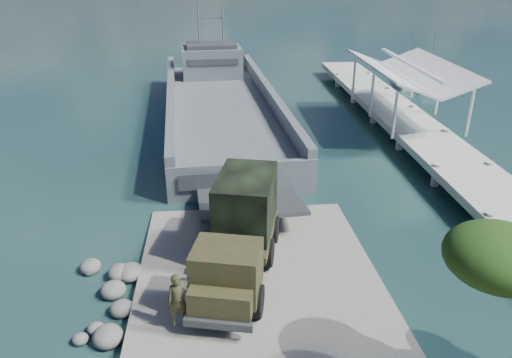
{
  "coord_description": "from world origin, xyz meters",
  "views": [
    {
      "loc": [
        -1.7,
        -15.77,
        12.74
      ],
      "look_at": [
        0.33,
        6.0,
        2.72
      ],
      "focal_mm": 35.0,
      "sensor_mm": 36.0,
      "label": 1
    }
  ],
  "objects_px": {
    "military_truck": "(240,231)",
    "sailboat_far": "(405,83)",
    "sailboat_near": "(428,86)",
    "landing_craft": "(221,113)",
    "pier": "(409,115)",
    "soldier": "(179,309)"
  },
  "relations": [
    {
      "from": "soldier",
      "to": "military_truck",
      "type": "bearing_deg",
      "value": 51.08
    },
    {
      "from": "landing_craft",
      "to": "sailboat_near",
      "type": "relative_size",
      "value": 5.49
    },
    {
      "from": "military_truck",
      "to": "sailboat_near",
      "type": "distance_m",
      "value": 36.71
    },
    {
      "from": "sailboat_near",
      "to": "sailboat_far",
      "type": "height_order",
      "value": "sailboat_near"
    },
    {
      "from": "military_truck",
      "to": "sailboat_far",
      "type": "xyz_separation_m",
      "value": [
        19.06,
        31.66,
        -2.03
      ]
    },
    {
      "from": "pier",
      "to": "sailboat_near",
      "type": "distance_m",
      "value": 15.05
    },
    {
      "from": "military_truck",
      "to": "sailboat_near",
      "type": "relative_size",
      "value": 1.36
    },
    {
      "from": "military_truck",
      "to": "sailboat_far",
      "type": "bearing_deg",
      "value": 72.76
    },
    {
      "from": "landing_craft",
      "to": "military_truck",
      "type": "distance_m",
      "value": 21.38
    },
    {
      "from": "pier",
      "to": "sailboat_far",
      "type": "distance_m",
      "value": 15.71
    },
    {
      "from": "military_truck",
      "to": "soldier",
      "type": "distance_m",
      "value": 4.43
    },
    {
      "from": "sailboat_near",
      "to": "sailboat_far",
      "type": "relative_size",
      "value": 1.05
    },
    {
      "from": "pier",
      "to": "sailboat_near",
      "type": "height_order",
      "value": "sailboat_near"
    },
    {
      "from": "landing_craft",
      "to": "military_truck",
      "type": "xyz_separation_m",
      "value": [
        0.18,
        -21.32,
        1.53
      ]
    },
    {
      "from": "military_truck",
      "to": "soldier",
      "type": "relative_size",
      "value": 4.2
    },
    {
      "from": "sailboat_far",
      "to": "pier",
      "type": "bearing_deg",
      "value": -100.5
    },
    {
      "from": "soldier",
      "to": "sailboat_far",
      "type": "distance_m",
      "value": 41.32
    },
    {
      "from": "sailboat_near",
      "to": "sailboat_far",
      "type": "distance_m",
      "value": 2.41
    },
    {
      "from": "landing_craft",
      "to": "soldier",
      "type": "relative_size",
      "value": 17.01
    },
    {
      "from": "military_truck",
      "to": "pier",
      "type": "bearing_deg",
      "value": 64.84
    },
    {
      "from": "soldier",
      "to": "sailboat_far",
      "type": "bearing_deg",
      "value": 52.98
    },
    {
      "from": "pier",
      "to": "military_truck",
      "type": "height_order",
      "value": "pier"
    }
  ]
}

